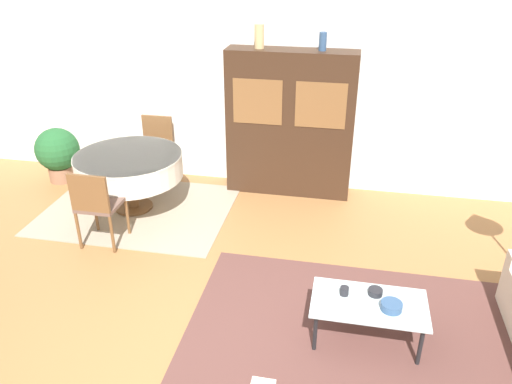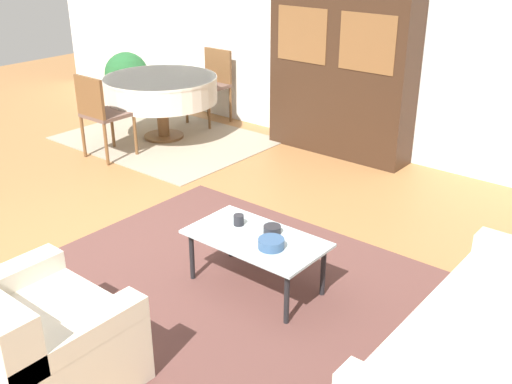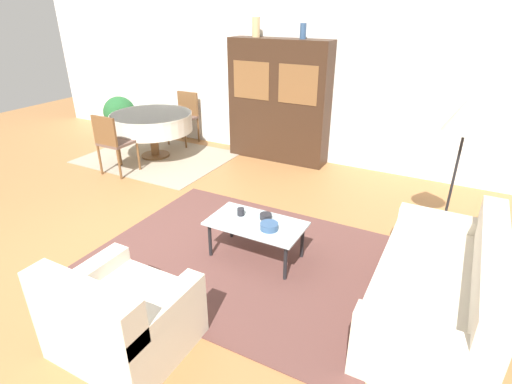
{
  "view_description": "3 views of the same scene",
  "coord_description": "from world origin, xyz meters",
  "px_view_note": "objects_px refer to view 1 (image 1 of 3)",
  "views": [
    {
      "loc": [
        1.04,
        -2.83,
        3.15
      ],
      "look_at": [
        0.2,
        1.4,
        0.95
      ],
      "focal_mm": 35.0,
      "sensor_mm": 36.0,
      "label": 1
    },
    {
      "loc": [
        3.64,
        -2.22,
        2.38
      ],
      "look_at": [
        1.33,
        0.61,
        0.75
      ],
      "focal_mm": 42.0,
      "sensor_mm": 36.0,
      "label": 2
    },
    {
      "loc": [
        2.98,
        -2.47,
        2.41
      ],
      "look_at": [
        1.33,
        0.61,
        0.75
      ],
      "focal_mm": 28.0,
      "sensor_mm": 36.0,
      "label": 3
    }
  ],
  "objects_px": {
    "display_cabinet": "(290,124)",
    "dining_chair_far": "(156,145)",
    "dining_table": "(129,166)",
    "bowl": "(391,306)",
    "cup": "(344,291)",
    "potted_plant": "(58,152)",
    "vase_short": "(323,41)",
    "coffee_table": "(369,306)",
    "bowl_small": "(375,292)",
    "dining_chair_near": "(96,203)",
    "vase_tall": "(259,36)"
  },
  "relations": [
    {
      "from": "vase_tall",
      "to": "vase_short",
      "type": "height_order",
      "value": "vase_tall"
    },
    {
      "from": "dining_table",
      "to": "dining_chair_far",
      "type": "bearing_deg",
      "value": 90.0
    },
    {
      "from": "dining_table",
      "to": "dining_chair_near",
      "type": "xyz_separation_m",
      "value": [
        0.0,
        -0.88,
        -0.06
      ]
    },
    {
      "from": "dining_chair_near",
      "to": "bowl",
      "type": "xyz_separation_m",
      "value": [
        3.14,
        -1.02,
        -0.1
      ]
    },
    {
      "from": "bowl",
      "to": "coffee_table",
      "type": "bearing_deg",
      "value": 162.79
    },
    {
      "from": "dining_chair_far",
      "to": "bowl_small",
      "type": "height_order",
      "value": "dining_chair_far"
    },
    {
      "from": "dining_chair_near",
      "to": "potted_plant",
      "type": "height_order",
      "value": "dining_chair_near"
    },
    {
      "from": "bowl_small",
      "to": "vase_short",
      "type": "xyz_separation_m",
      "value": [
        -0.75,
        2.66,
        1.6
      ]
    },
    {
      "from": "vase_short",
      "to": "coffee_table",
      "type": "bearing_deg",
      "value": -75.82
    },
    {
      "from": "display_cabinet",
      "to": "potted_plant",
      "type": "xyz_separation_m",
      "value": [
        -3.27,
        -0.32,
        -0.53
      ]
    },
    {
      "from": "bowl",
      "to": "potted_plant",
      "type": "bearing_deg",
      "value": 150.92
    },
    {
      "from": "display_cabinet",
      "to": "dining_table",
      "type": "xyz_separation_m",
      "value": [
        -1.9,
        -0.93,
        -0.36
      ]
    },
    {
      "from": "dining_table",
      "to": "vase_short",
      "type": "xyz_separation_m",
      "value": [
        2.26,
        0.93,
        1.43
      ]
    },
    {
      "from": "display_cabinet",
      "to": "cup",
      "type": "bearing_deg",
      "value": -72.53
    },
    {
      "from": "dining_chair_far",
      "to": "dining_table",
      "type": "bearing_deg",
      "value": 90.0
    },
    {
      "from": "dining_chair_far",
      "to": "bowl_small",
      "type": "distance_m",
      "value": 3.99
    },
    {
      "from": "potted_plant",
      "to": "dining_table",
      "type": "bearing_deg",
      "value": -23.77
    },
    {
      "from": "vase_short",
      "to": "dining_table",
      "type": "bearing_deg",
      "value": -157.72
    },
    {
      "from": "display_cabinet",
      "to": "vase_tall",
      "type": "relative_size",
      "value": 6.64
    },
    {
      "from": "display_cabinet",
      "to": "vase_tall",
      "type": "height_order",
      "value": "vase_tall"
    },
    {
      "from": "coffee_table",
      "to": "dining_table",
      "type": "xyz_separation_m",
      "value": [
        -2.96,
        1.85,
        0.24
      ]
    },
    {
      "from": "display_cabinet",
      "to": "dining_chair_far",
      "type": "relative_size",
      "value": 2.09
    },
    {
      "from": "cup",
      "to": "vase_tall",
      "type": "height_order",
      "value": "vase_tall"
    },
    {
      "from": "bowl_small",
      "to": "potted_plant",
      "type": "distance_m",
      "value": 4.97
    },
    {
      "from": "bowl",
      "to": "cup",
      "type": "bearing_deg",
      "value": 162.95
    },
    {
      "from": "vase_tall",
      "to": "potted_plant",
      "type": "height_order",
      "value": "vase_tall"
    },
    {
      "from": "bowl_small",
      "to": "dining_chair_near",
      "type": "bearing_deg",
      "value": 164.31
    },
    {
      "from": "dining_table",
      "to": "bowl",
      "type": "bearing_deg",
      "value": -31.24
    },
    {
      "from": "vase_tall",
      "to": "vase_short",
      "type": "bearing_deg",
      "value": 0.0
    },
    {
      "from": "display_cabinet",
      "to": "dining_chair_far",
      "type": "height_order",
      "value": "display_cabinet"
    },
    {
      "from": "dining_chair_near",
      "to": "vase_short",
      "type": "distance_m",
      "value": 3.26
    },
    {
      "from": "potted_plant",
      "to": "coffee_table",
      "type": "bearing_deg",
      "value": -29.51
    },
    {
      "from": "dining_table",
      "to": "coffee_table",
      "type": "bearing_deg",
      "value": -31.97
    },
    {
      "from": "vase_short",
      "to": "bowl_small",
      "type": "bearing_deg",
      "value": -74.23
    },
    {
      "from": "vase_tall",
      "to": "vase_short",
      "type": "distance_m",
      "value": 0.78
    },
    {
      "from": "potted_plant",
      "to": "bowl_small",
      "type": "bearing_deg",
      "value": -28.03
    },
    {
      "from": "bowl",
      "to": "potted_plant",
      "type": "xyz_separation_m",
      "value": [
        -4.51,
        2.51,
        -0.0
      ]
    },
    {
      "from": "dining_chair_far",
      "to": "vase_tall",
      "type": "relative_size",
      "value": 3.19
    },
    {
      "from": "dining_chair_near",
      "to": "vase_short",
      "type": "relative_size",
      "value": 4.21
    },
    {
      "from": "dining_chair_far",
      "to": "bowl",
      "type": "relative_size",
      "value": 5.2
    },
    {
      "from": "coffee_table",
      "to": "display_cabinet",
      "type": "bearing_deg",
      "value": 111.04
    },
    {
      "from": "bowl_small",
      "to": "vase_tall",
      "type": "xyz_separation_m",
      "value": [
        -1.53,
        2.66,
        1.64
      ]
    },
    {
      "from": "dining_table",
      "to": "vase_tall",
      "type": "relative_size",
      "value": 4.61
    },
    {
      "from": "vase_short",
      "to": "potted_plant",
      "type": "height_order",
      "value": "vase_short"
    },
    {
      "from": "dining_chair_near",
      "to": "vase_short",
      "type": "height_order",
      "value": "vase_short"
    },
    {
      "from": "vase_short",
      "to": "potted_plant",
      "type": "distance_m",
      "value": 3.98
    },
    {
      "from": "cup",
      "to": "vase_short",
      "type": "relative_size",
      "value": 0.36
    },
    {
      "from": "vase_tall",
      "to": "vase_short",
      "type": "relative_size",
      "value": 1.32
    },
    {
      "from": "coffee_table",
      "to": "bowl_small",
      "type": "relative_size",
      "value": 7.81
    },
    {
      "from": "bowl_small",
      "to": "potted_plant",
      "type": "relative_size",
      "value": 0.16
    }
  ]
}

